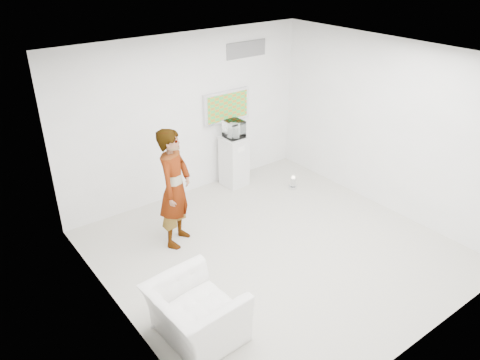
{
  "coord_description": "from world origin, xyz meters",
  "views": [
    {
      "loc": [
        -4.1,
        -4.53,
        4.35
      ],
      "look_at": [
        -0.22,
        0.6,
        1.06
      ],
      "focal_mm": 35.0,
      "sensor_mm": 36.0,
      "label": 1
    }
  ],
  "objects_px": {
    "pedestal": "(234,161)",
    "floor_uplight": "(293,182)",
    "armchair": "(196,313)",
    "tv": "(226,106)",
    "person": "(175,188)"
  },
  "relations": [
    {
      "from": "armchair",
      "to": "person",
      "type": "bearing_deg",
      "value": -27.48
    },
    {
      "from": "armchair",
      "to": "pedestal",
      "type": "height_order",
      "value": "pedestal"
    },
    {
      "from": "tv",
      "to": "pedestal",
      "type": "bearing_deg",
      "value": -94.24
    },
    {
      "from": "armchair",
      "to": "floor_uplight",
      "type": "height_order",
      "value": "armchair"
    },
    {
      "from": "tv",
      "to": "person",
      "type": "xyz_separation_m",
      "value": [
        -1.94,
        -1.33,
        -0.58
      ]
    },
    {
      "from": "armchair",
      "to": "pedestal",
      "type": "bearing_deg",
      "value": -46.24
    },
    {
      "from": "person",
      "to": "floor_uplight",
      "type": "height_order",
      "value": "person"
    },
    {
      "from": "armchair",
      "to": "pedestal",
      "type": "relative_size",
      "value": 1.08
    },
    {
      "from": "pedestal",
      "to": "floor_uplight",
      "type": "bearing_deg",
      "value": -46.64
    },
    {
      "from": "person",
      "to": "pedestal",
      "type": "xyz_separation_m",
      "value": [
        1.92,
        1.07,
        -0.47
      ]
    },
    {
      "from": "floor_uplight",
      "to": "pedestal",
      "type": "bearing_deg",
      "value": 133.36
    },
    {
      "from": "tv",
      "to": "armchair",
      "type": "relative_size",
      "value": 0.92
    },
    {
      "from": "pedestal",
      "to": "floor_uplight",
      "type": "xyz_separation_m",
      "value": [
        0.81,
        -0.85,
        -0.37
      ]
    },
    {
      "from": "tv",
      "to": "floor_uplight",
      "type": "relative_size",
      "value": 3.82
    },
    {
      "from": "tv",
      "to": "armchair",
      "type": "distance_m",
      "value": 4.44
    }
  ]
}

